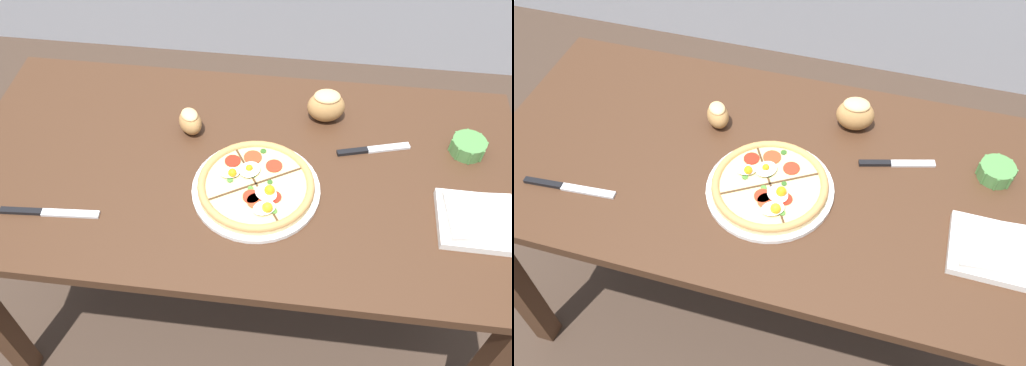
% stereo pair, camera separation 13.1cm
% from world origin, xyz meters
% --- Properties ---
extents(ground_plane, '(12.00, 12.00, 0.00)m').
position_xyz_m(ground_plane, '(0.00, 0.00, 0.00)').
color(ground_plane, '#3D2D23').
extents(dining_table, '(1.45, 0.74, 0.72)m').
position_xyz_m(dining_table, '(0.00, 0.00, 0.62)').
color(dining_table, '#422819').
rests_on(dining_table, ground_plane).
extents(pizza, '(0.32, 0.32, 0.06)m').
position_xyz_m(pizza, '(0.05, -0.08, 0.74)').
color(pizza, white).
rests_on(pizza, dining_table).
extents(ramekin_bowl, '(0.09, 0.09, 0.04)m').
position_xyz_m(ramekin_bowl, '(0.58, 0.12, 0.74)').
color(ramekin_bowl, '#4C8442').
rests_on(ramekin_bowl, dining_table).
extents(napkin_folded, '(0.20, 0.17, 0.04)m').
position_xyz_m(napkin_folded, '(0.58, -0.11, 0.74)').
color(napkin_folded, silver).
rests_on(napkin_folded, dining_table).
extents(bread_piece_near, '(0.09, 0.10, 0.07)m').
position_xyz_m(bread_piece_near, '(-0.15, 0.11, 0.76)').
color(bread_piece_near, '#B27F47').
rests_on(bread_piece_near, dining_table).
extents(bread_piece_mid, '(0.11, 0.09, 0.09)m').
position_xyz_m(bread_piece_mid, '(0.20, 0.21, 0.77)').
color(bread_piece_mid, '#B27F47').
rests_on(bread_piece_mid, dining_table).
extents(knife_main, '(0.24, 0.03, 0.01)m').
position_xyz_m(knife_main, '(-0.44, -0.21, 0.73)').
color(knife_main, silver).
rests_on(knife_main, dining_table).
extents(knife_spare, '(0.19, 0.07, 0.01)m').
position_xyz_m(knife_spare, '(0.33, 0.10, 0.73)').
color(knife_spare, silver).
rests_on(knife_spare, dining_table).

